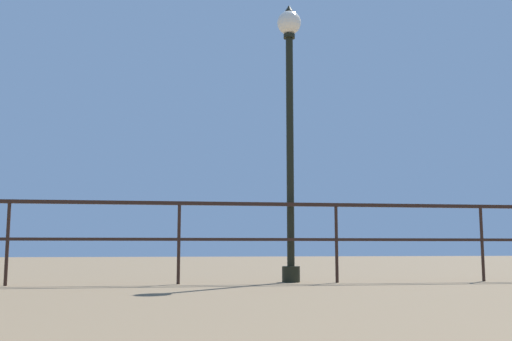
% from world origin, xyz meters
% --- Properties ---
extents(pier_railing, '(23.96, 0.05, 1.10)m').
position_xyz_m(pier_railing, '(0.00, 9.92, 0.81)').
color(pier_railing, '#301C14').
rests_on(pier_railing, ground_plane).
extents(lamppost_center, '(0.35, 0.35, 4.05)m').
position_xyz_m(lamppost_center, '(0.48, 10.11, 2.55)').
color(lamppost_center, black).
rests_on(lamppost_center, ground_plane).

